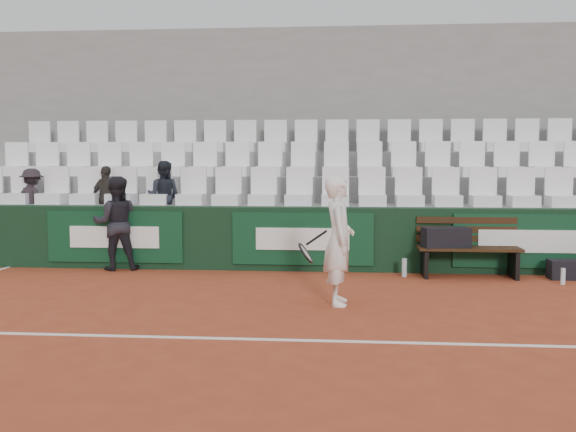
% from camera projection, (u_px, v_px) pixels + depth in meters
% --- Properties ---
extents(ground, '(80.00, 80.00, 0.00)m').
position_uv_depth(ground, '(298.00, 341.00, 6.20)').
color(ground, '#A54125').
rests_on(ground, ground).
extents(court_baseline, '(18.00, 0.06, 0.01)m').
position_uv_depth(court_baseline, '(298.00, 340.00, 6.20)').
color(court_baseline, white).
rests_on(court_baseline, ground).
extents(back_barrier, '(18.00, 0.34, 1.00)m').
position_uv_depth(back_barrier, '(320.00, 239.00, 10.11)').
color(back_barrier, black).
rests_on(back_barrier, ground).
extents(grandstand_tier_front, '(18.00, 0.95, 1.00)m').
position_uv_depth(grandstand_tier_front, '(317.00, 234.00, 10.74)').
color(grandstand_tier_front, gray).
rests_on(grandstand_tier_front, ground).
extents(grandstand_tier_mid, '(18.00, 0.95, 1.45)m').
position_uv_depth(grandstand_tier_mid, '(319.00, 216.00, 11.67)').
color(grandstand_tier_mid, gray).
rests_on(grandstand_tier_mid, ground).
extents(grandstand_tier_back, '(18.00, 0.95, 1.90)m').
position_uv_depth(grandstand_tier_back, '(321.00, 200.00, 12.59)').
color(grandstand_tier_back, '#989795').
rests_on(grandstand_tier_back, ground).
extents(grandstand_rear_wall, '(18.00, 0.30, 4.40)m').
position_uv_depth(grandstand_rear_wall, '(322.00, 138.00, 13.10)').
color(grandstand_rear_wall, gray).
rests_on(grandstand_rear_wall, ground).
extents(seat_row_front, '(11.90, 0.44, 0.63)m').
position_uv_depth(seat_row_front, '(317.00, 186.00, 10.50)').
color(seat_row_front, white).
rests_on(seat_row_front, grandstand_tier_front).
extents(seat_row_mid, '(11.90, 0.44, 0.63)m').
position_uv_depth(seat_row_mid, '(319.00, 159.00, 11.40)').
color(seat_row_mid, white).
rests_on(seat_row_mid, grandstand_tier_mid).
extents(seat_row_back, '(11.90, 0.44, 0.63)m').
position_uv_depth(seat_row_back, '(321.00, 135.00, 12.31)').
color(seat_row_back, white).
rests_on(seat_row_back, grandstand_tier_back).
extents(bench_left, '(1.50, 0.56, 0.45)m').
position_uv_depth(bench_left, '(469.00, 262.00, 9.54)').
color(bench_left, '#372110').
rests_on(bench_left, ground).
extents(sports_bag_left, '(0.73, 0.43, 0.29)m').
position_uv_depth(sports_bag_left, '(446.00, 237.00, 9.51)').
color(sports_bag_left, black).
rests_on(sports_bag_left, bench_left).
extents(sports_bag_ground, '(0.47, 0.29, 0.28)m').
position_uv_depth(sports_bag_ground, '(565.00, 270.00, 9.39)').
color(sports_bag_ground, black).
rests_on(sports_bag_ground, ground).
extents(water_bottle_near, '(0.08, 0.08, 0.28)m').
position_uv_depth(water_bottle_near, '(404.00, 268.00, 9.58)').
color(water_bottle_near, '#AFC0C7').
rests_on(water_bottle_near, ground).
extents(water_bottle_far, '(0.06, 0.06, 0.23)m').
position_uv_depth(water_bottle_far, '(563.00, 276.00, 8.99)').
color(water_bottle_far, silver).
rests_on(water_bottle_far, ground).
extents(tennis_player, '(0.70, 0.59, 1.56)m').
position_uv_depth(tennis_player, '(339.00, 240.00, 7.70)').
color(tennis_player, white).
rests_on(tennis_player, ground).
extents(ball_kid, '(0.85, 0.74, 1.49)m').
position_uv_depth(ball_kid, '(116.00, 223.00, 10.14)').
color(ball_kid, black).
rests_on(ball_kid, ground).
extents(spectator_a, '(0.76, 0.58, 1.05)m').
position_uv_depth(spectator_a, '(31.00, 173.00, 10.94)').
color(spectator_a, black).
rests_on(spectator_a, grandstand_tier_front).
extents(spectator_b, '(0.70, 0.47, 1.10)m').
position_uv_depth(spectator_b, '(106.00, 172.00, 10.83)').
color(spectator_b, '#2F2B26').
rests_on(spectator_b, grandstand_tier_front).
extents(spectator_c, '(0.59, 0.47, 1.18)m').
position_uv_depth(spectator_c, '(163.00, 169.00, 10.74)').
color(spectator_c, black).
rests_on(spectator_c, grandstand_tier_front).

